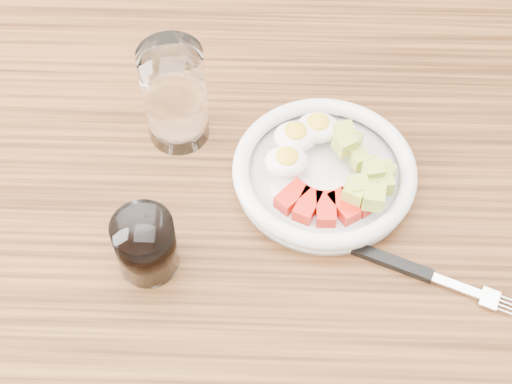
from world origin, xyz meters
The scene contains 5 objects.
dining_table centered at (0.00, 0.00, 0.67)m, with size 1.50×0.90×0.77m.
bowl centered at (0.07, 0.05, 0.79)m, with size 0.22×0.22×0.06m.
fork centered at (0.17, -0.07, 0.77)m, with size 0.20×0.10×0.01m.
water_glass centered at (-0.11, 0.12, 0.84)m, with size 0.08×0.08×0.14m, color white.
coffee_glass centered at (-0.13, -0.07, 0.81)m, with size 0.07×0.07×0.08m.
Camera 1 is at (0.01, -0.45, 1.47)m, focal length 50.00 mm.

